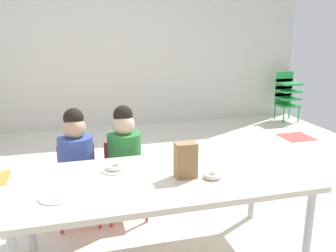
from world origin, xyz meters
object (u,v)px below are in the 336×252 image
Objects in this scene: craft_table at (162,183)px; paper_bag_brown at (186,160)px; donut_powdered_on_plate at (114,167)px; seated_child_middle_seat at (124,152)px; seated_child_near_camera at (76,156)px; paper_plate_center_table at (56,198)px; donut_powdered_loose at (212,176)px; paper_plate_near_edge at (114,170)px; kid_chair_green_stack at (287,93)px.

paper_bag_brown reaches higher than craft_table.
seated_child_middle_seat is at bearing 73.79° from donut_powdered_on_plate.
seated_child_near_camera is at bearing 116.57° from donut_powdered_on_plate.
donut_powdered_on_plate is (0.36, 0.31, 0.02)m from paper_plate_center_table.
donut_powdered_loose is (0.29, -0.11, 0.06)m from craft_table.
seated_child_near_camera reaches higher than paper_plate_near_edge.
paper_plate_near_edge and paper_plate_center_table have the same top height.
paper_bag_brown is (0.14, -0.04, 0.16)m from craft_table.
paper_plate_near_edge is 1.61× the size of donut_powdered_loose.
seated_child_near_camera reaches higher than craft_table.
donut_powdered_on_plate is (-3.19, -2.92, 0.17)m from kid_chair_green_stack.
kid_chair_green_stack is at bearing 42.45° from paper_plate_near_edge.
paper_bag_brown is (0.64, -0.68, 0.15)m from seated_child_near_camera.
craft_table is 10.13× the size of paper_plate_near_edge.
donut_powdered_on_plate is 0.63m from donut_powdered_loose.
seated_child_middle_seat is 5.10× the size of paper_plate_near_edge.
paper_plate_near_edge is at bearing -63.43° from seated_child_near_camera.
seated_child_near_camera is 7.97× the size of donut_powdered_on_plate.
paper_bag_brown is (-2.78, -3.14, 0.25)m from kid_chair_green_stack.
paper_plate_center_table is (-0.77, -0.09, -0.11)m from paper_bag_brown.
paper_plate_near_edge is 1.00× the size of paper_plate_center_table.
paper_bag_brown is 0.78m from paper_plate_center_table.
paper_plate_center_table is at bearing -99.27° from seated_child_near_camera.
craft_table is 16.33× the size of donut_powdered_loose.
seated_child_near_camera reaches higher than donut_powdered_on_plate.
paper_plate_center_table reaches higher than craft_table.
kid_chair_green_stack is at bearing 46.69° from craft_table.
donut_powdered_loose is at bearing -22.65° from paper_bag_brown.
kid_chair_green_stack is 4.20m from paper_bag_brown.
seated_child_near_camera reaches higher than donut_powdered_loose.
paper_plate_near_edge is (0.23, -0.46, 0.05)m from seated_child_near_camera.
seated_child_near_camera is 1.00× the size of seated_child_middle_seat.
paper_plate_near_edge is at bearing -137.55° from kid_chair_green_stack.
kid_chair_green_stack reaches higher than paper_plate_near_edge.
kid_chair_green_stack is 4.44× the size of paper_plate_center_table.
paper_plate_center_table is (-0.63, -0.13, 0.05)m from craft_table.
donut_powdered_on_plate reaches higher than donut_powdered_loose.
seated_child_middle_seat is 7.97× the size of donut_powdered_on_plate.
paper_bag_brown reaches higher than donut_powdered_on_plate.
kid_chair_green_stack is at bearing 42.45° from donut_powdered_on_plate.
paper_plate_center_table is at bearing -122.39° from seated_child_middle_seat.
donut_powdered_on_plate is at bearing -106.21° from seated_child_middle_seat.
paper_plate_near_edge is (-3.19, -2.92, 0.15)m from kid_chair_green_stack.
seated_child_near_camera is (-0.50, 0.64, 0.00)m from craft_table.
donut_powdered_loose is (0.15, -0.06, -0.09)m from paper_bag_brown.
paper_plate_near_edge is (-0.27, 0.18, 0.05)m from craft_table.
craft_table is at bearing -33.40° from donut_powdered_on_plate.
seated_child_middle_seat is at bearing 57.61° from paper_plate_center_table.
paper_bag_brown reaches higher than donut_powdered_loose.
donut_powdered_on_plate is (-0.13, -0.46, 0.07)m from seated_child_middle_seat.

